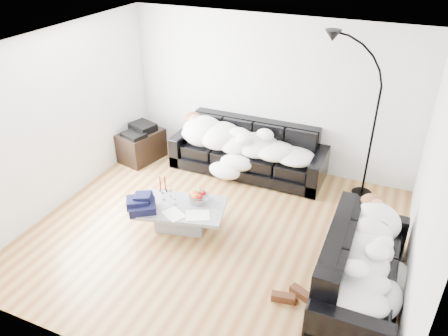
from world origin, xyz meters
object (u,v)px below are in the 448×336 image
at_px(wine_glass_a, 171,192).
at_px(stereo, 140,129).
at_px(sleeper_back, 247,139).
at_px(sleeper_right, 366,251).
at_px(av_cabinet, 142,146).
at_px(coffee_table, 181,217).
at_px(candle_right, 165,184).
at_px(sofa_back, 248,149).
at_px(floor_lamp, 373,131).
at_px(shoes, 291,295).
at_px(candle_left, 160,184).
at_px(wine_glass_c, 175,200).
at_px(sofa_right, 363,266).
at_px(fruit_bowl, 199,196).
at_px(wine_glass_b, 163,194).

relative_size(wine_glass_a, stereo, 0.39).
distance_m(sleeper_back, wine_glass_a, 1.76).
bearing_deg(sleeper_right, av_cabinet, 66.67).
distance_m(coffee_table, candle_right, 0.55).
bearing_deg(coffee_table, stereo, 137.02).
distance_m(sofa_back, coffee_table, 1.91).
bearing_deg(floor_lamp, av_cabinet, 177.14).
bearing_deg(candle_right, shoes, -23.15).
bearing_deg(candle_left, wine_glass_c, -32.43).
bearing_deg(coffee_table, wine_glass_c, -176.39).
bearing_deg(candle_left, shoes, -21.99).
height_order(wine_glass_a, stereo, stereo).
xyz_separation_m(wine_glass_c, candle_left, (-0.37, 0.23, 0.05)).
relative_size(wine_glass_c, stereo, 0.36).
height_order(sofa_right, sleeper_back, sleeper_back).
bearing_deg(wine_glass_a, fruit_bowl, 8.97).
bearing_deg(shoes, wine_glass_c, 161.44).
distance_m(candle_right, stereo, 1.79).
xyz_separation_m(coffee_table, av_cabinet, (-1.64, 1.52, 0.09)).
xyz_separation_m(sleeper_right, wine_glass_a, (-2.77, 0.43, -0.19)).
bearing_deg(candle_right, fruit_bowl, -3.34).
distance_m(candle_left, shoes, 2.50).
xyz_separation_m(sleeper_back, fruit_bowl, (-0.12, -1.60, -0.20)).
xyz_separation_m(wine_glass_b, candle_right, (-0.09, 0.20, 0.04)).
relative_size(wine_glass_b, candle_left, 0.71).
xyz_separation_m(fruit_bowl, wine_glass_a, (-0.42, -0.07, -0.00)).
xyz_separation_m(wine_glass_a, wine_glass_c, (0.16, -0.16, -0.01)).
xyz_separation_m(wine_glass_c, av_cabinet, (-1.55, 1.53, -0.17)).
bearing_deg(sleeper_right, sleeper_back, 46.75).
distance_m(sofa_back, av_cabinet, 1.98).
height_order(sofa_back, fruit_bowl, sofa_back).
relative_size(wine_glass_b, shoes, 0.38).
xyz_separation_m(coffee_table, stereo, (-1.64, 1.52, 0.42)).
height_order(wine_glass_b, floor_lamp, floor_lamp).
xyz_separation_m(wine_glass_a, floor_lamp, (2.49, 1.77, 0.67)).
distance_m(coffee_table, floor_lamp, 3.11).
height_order(wine_glass_c, shoes, wine_glass_c).
relative_size(sofa_right, shoes, 4.37).
xyz_separation_m(candle_right, stereo, (-1.25, 1.27, 0.12)).
bearing_deg(fruit_bowl, candle_right, 176.66).
xyz_separation_m(wine_glass_c, shoes, (1.91, -0.69, -0.39)).
bearing_deg(sofa_back, sofa_right, -43.92).
bearing_deg(candle_left, wine_glass_a, -19.00).
distance_m(candle_right, av_cabinet, 1.80).
bearing_deg(sofa_back, coffee_table, -99.24).
xyz_separation_m(sofa_right, wine_glass_b, (-2.83, 0.32, 0.04)).
bearing_deg(sofa_right, candle_right, 79.79).
bearing_deg(coffee_table, av_cabinet, 137.02).
xyz_separation_m(sleeper_right, av_cabinet, (-4.16, 1.80, -0.36)).
bearing_deg(sleeper_right, stereo, 66.67).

